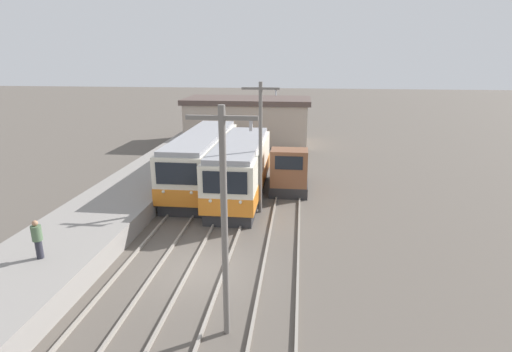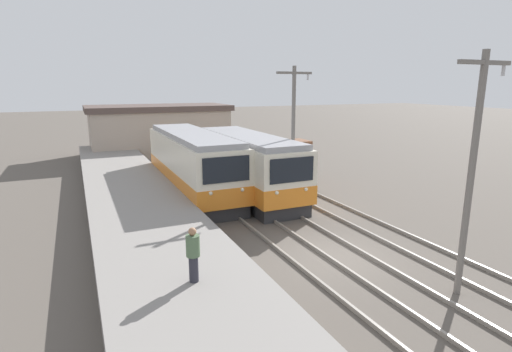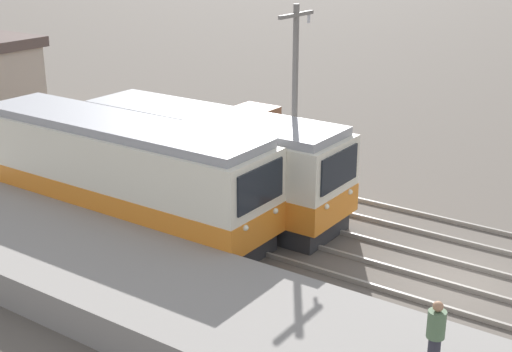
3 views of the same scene
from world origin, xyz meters
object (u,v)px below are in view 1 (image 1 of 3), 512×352
Objects in this scene: commuter_train_left at (203,163)px; shunting_locomotive at (289,171)px; catenary_mast_mid at (261,144)px; catenary_mast_near at (224,218)px; person_on_platform at (37,238)px; commuter_train_center at (240,171)px.

shunting_locomotive is (5.80, 0.26, -0.50)m from commuter_train_left.
commuter_train_left is at bearing 136.26° from catenary_mast_mid.
shunting_locomotive is 5.38m from catenary_mast_mid.
catenary_mast_near is 4.62× the size of person_on_platform.
person_on_platform is at bearing 163.98° from catenary_mast_near.
catenary_mast_mid reaches higher than commuter_train_left.
commuter_train_center is 3.58m from shunting_locomotive.
commuter_train_left is 7.30× the size of person_on_platform.
commuter_train_left is 1.58× the size of catenary_mast_mid.
catenary_mast_mid is (1.51, -2.49, 2.29)m from commuter_train_center.
commuter_train_left is at bearing -177.43° from shunting_locomotive.
commuter_train_left is 5.83m from shunting_locomotive.
catenary_mast_near is at bearing -73.52° from commuter_train_left.
commuter_train_left is 6.37m from catenary_mast_mid.
commuter_train_left is at bearing 106.48° from catenary_mast_near.
catenary_mast_mid reaches higher than shunting_locomotive.
catenary_mast_near reaches higher than commuter_train_left.
catenary_mast_mid is at bearing -43.74° from commuter_train_left.
commuter_train_center is 1.42× the size of catenary_mast_near.
catenary_mast_near is 10.44m from catenary_mast_mid.
shunting_locomotive is at bearing 53.77° from person_on_platform.
person_on_platform is at bearing -120.20° from commuter_train_center.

